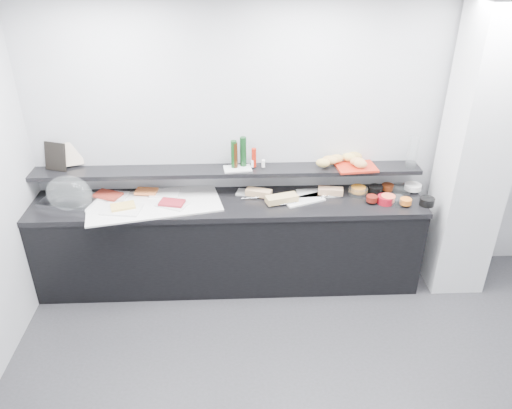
{
  "coord_description": "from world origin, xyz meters",
  "views": [
    {
      "loc": [
        -0.61,
        -2.34,
        3.09
      ],
      "look_at": [
        -0.45,
        1.45,
        1.0
      ],
      "focal_mm": 35.0,
      "sensor_mm": 36.0,
      "label": 1
    }
  ],
  "objects_px": {
    "framed_print": "(55,157)",
    "sandwich_plate_mid": "(304,200)",
    "condiment_tray": "(238,169)",
    "cloche_base": "(70,201)",
    "bread_tray": "(356,167)",
    "carafe": "(412,152)"
  },
  "relations": [
    {
      "from": "sandwich_plate_mid",
      "to": "framed_print",
      "type": "xyz_separation_m",
      "value": [
        -2.27,
        0.24,
        0.37
      ]
    },
    {
      "from": "carafe",
      "to": "cloche_base",
      "type": "bearing_deg",
      "value": -178.11
    },
    {
      "from": "cloche_base",
      "to": "condiment_tray",
      "type": "bearing_deg",
      "value": 19.27
    },
    {
      "from": "carafe",
      "to": "condiment_tray",
      "type": "bearing_deg",
      "value": 179.3
    },
    {
      "from": "framed_print",
      "to": "bread_tray",
      "type": "xyz_separation_m",
      "value": [
        2.76,
        -0.08,
        -0.12
      ]
    },
    {
      "from": "condiment_tray",
      "to": "carafe",
      "type": "relative_size",
      "value": 0.84
    },
    {
      "from": "cloche_base",
      "to": "condiment_tray",
      "type": "relative_size",
      "value": 1.92
    },
    {
      "from": "condiment_tray",
      "to": "bread_tray",
      "type": "relative_size",
      "value": 0.7
    },
    {
      "from": "condiment_tray",
      "to": "carafe",
      "type": "height_order",
      "value": "carafe"
    },
    {
      "from": "framed_print",
      "to": "sandwich_plate_mid",
      "type": "bearing_deg",
      "value": 12.7
    },
    {
      "from": "sandwich_plate_mid",
      "to": "cloche_base",
      "type": "bearing_deg",
      "value": 156.69
    },
    {
      "from": "sandwich_plate_mid",
      "to": "condiment_tray",
      "type": "relative_size",
      "value": 1.48
    },
    {
      "from": "framed_print",
      "to": "carafe",
      "type": "xyz_separation_m",
      "value": [
        3.27,
        -0.08,
        0.02
      ]
    },
    {
      "from": "framed_print",
      "to": "condiment_tray",
      "type": "distance_m",
      "value": 1.67
    },
    {
      "from": "bread_tray",
      "to": "carafe",
      "type": "relative_size",
      "value": 1.21
    },
    {
      "from": "framed_print",
      "to": "bread_tray",
      "type": "height_order",
      "value": "framed_print"
    },
    {
      "from": "cloche_base",
      "to": "framed_print",
      "type": "relative_size",
      "value": 1.86
    },
    {
      "from": "sandwich_plate_mid",
      "to": "bread_tray",
      "type": "bearing_deg",
      "value": -3.87
    },
    {
      "from": "framed_print",
      "to": "condiment_tray",
      "type": "xyz_separation_m",
      "value": [
        1.66,
        -0.06,
        -0.12
      ]
    },
    {
      "from": "cloche_base",
      "to": "bread_tray",
      "type": "xyz_separation_m",
      "value": [
        2.64,
        0.1,
        0.24
      ]
    },
    {
      "from": "cloche_base",
      "to": "bread_tray",
      "type": "relative_size",
      "value": 1.33
    },
    {
      "from": "cloche_base",
      "to": "sandwich_plate_mid",
      "type": "xyz_separation_m",
      "value": [
        2.15,
        -0.06,
        -0.01
      ]
    }
  ]
}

